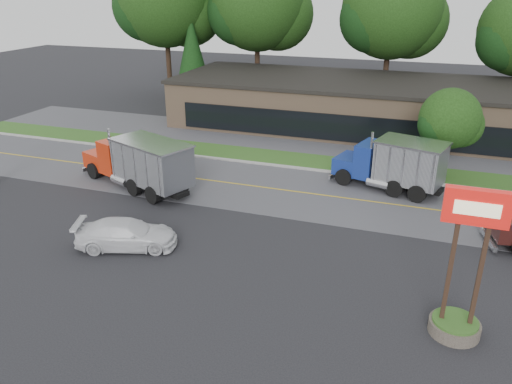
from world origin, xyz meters
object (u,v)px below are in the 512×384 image
dump_truck_red (140,161)px  rally_car (127,234)px  bilo_sign (462,288)px  dump_truck_blue (395,163)px

dump_truck_red → rally_car: size_ratio=1.83×
bilo_sign → rally_car: bilo_sign is taller
dump_truck_blue → dump_truck_red: bearing=33.9°
dump_truck_red → dump_truck_blue: size_ratio=1.26×
dump_truck_red → bilo_sign: bearing=176.5°
bilo_sign → dump_truck_red: bilo_sign is taller
dump_truck_blue → rally_car: size_ratio=1.45×
bilo_sign → dump_truck_red: 20.93m
bilo_sign → dump_truck_red: bearing=154.8°
bilo_sign → dump_truck_blue: (-3.51, 13.95, -0.23)m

